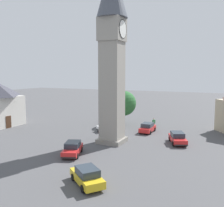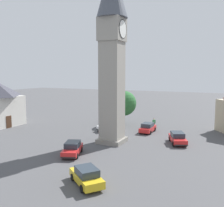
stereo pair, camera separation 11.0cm
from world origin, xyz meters
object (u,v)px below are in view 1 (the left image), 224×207
at_px(car_silver_kerb, 87,176).
at_px(car_white_side, 73,149).
at_px(tree, 124,103).
at_px(pedestrian, 154,122).
at_px(clock_tower, 112,38).
at_px(car_black_far, 148,128).
at_px(car_blue_kerb, 110,126).
at_px(car_red_corner, 178,138).

height_order(car_silver_kerb, car_white_side, same).
distance_m(car_white_side, tree, 18.40).
height_order(car_silver_kerb, pedestrian, pedestrian).
bearing_deg(car_silver_kerb, clock_tower, 16.27).
height_order(clock_tower, car_silver_kerb, clock_tower).
bearing_deg(tree, car_black_far, -122.33).
distance_m(clock_tower, car_blue_kerb, 14.88).
height_order(clock_tower, car_black_far, clock_tower).
relative_size(car_silver_kerb, car_black_far, 1.04).
bearing_deg(car_silver_kerb, car_black_far, 3.08).
bearing_deg(pedestrian, car_white_side, 166.48).
relative_size(car_white_side, car_black_far, 1.08).
bearing_deg(clock_tower, pedestrian, -12.53).
xyz_separation_m(pedestrian, tree, (-0.15, 5.61, 2.99)).
relative_size(car_black_far, tree, 0.66).
distance_m(clock_tower, car_white_side, 14.93).
bearing_deg(car_red_corner, pedestrian, 34.49).
distance_m(car_silver_kerb, car_red_corner, 16.61).
bearing_deg(pedestrian, clock_tower, 167.47).
height_order(car_silver_kerb, car_red_corner, same).
relative_size(car_blue_kerb, tree, 0.69).
relative_size(car_blue_kerb, pedestrian, 2.54).
height_order(car_black_far, tree, tree).
distance_m(car_silver_kerb, car_black_far, 20.50).
height_order(car_blue_kerb, tree, tree).
height_order(car_white_side, pedestrian, pedestrian).
xyz_separation_m(car_silver_kerb, pedestrian, (24.20, 1.16, 0.25)).
bearing_deg(car_red_corner, car_blue_kerb, 76.35).
relative_size(car_red_corner, pedestrian, 2.64).
relative_size(clock_tower, tree, 3.79).
xyz_separation_m(car_silver_kerb, car_red_corner, (16.00, -4.48, 0.00)).
relative_size(car_red_corner, tree, 0.71).
xyz_separation_m(car_red_corner, pedestrian, (8.20, 5.64, 0.25)).
bearing_deg(pedestrian, car_black_far, -179.07).
xyz_separation_m(car_red_corner, car_black_far, (4.47, 5.58, 0.00)).
relative_size(car_blue_kerb, car_silver_kerb, 1.00).
relative_size(car_blue_kerb, car_white_side, 0.96).
distance_m(car_red_corner, pedestrian, 9.96).
height_order(clock_tower, car_blue_kerb, clock_tower).
xyz_separation_m(car_blue_kerb, pedestrian, (5.42, -5.82, 0.25)).
bearing_deg(car_blue_kerb, pedestrian, -47.04).
bearing_deg(pedestrian, car_red_corner, -145.51).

